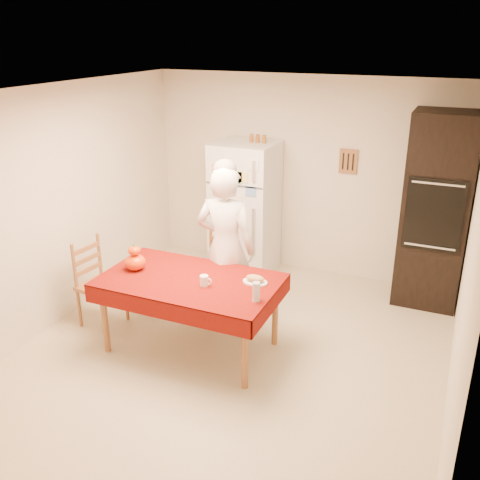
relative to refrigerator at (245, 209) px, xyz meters
The scene contains 17 objects.
floor 2.16m from the refrigerator, 70.93° to the right, with size 4.50×4.50×0.00m, color #C1B38B.
room_shell 2.13m from the refrigerator, 70.89° to the right, with size 4.02×4.52×2.51m.
refrigerator is the anchor object (origin of this frame).
oven_cabinet 2.29m from the refrigerator, ahead, with size 0.70×0.62×2.20m.
dining_table 1.97m from the refrigerator, 82.89° to the right, with size 1.70×1.00×0.76m.
chair_far 1.27m from the refrigerator, 81.53° to the right, with size 0.51×0.49×0.95m.
chair_left 2.13m from the refrigerator, 116.04° to the right, with size 0.45×0.47×0.95m.
seated_woman 1.41m from the refrigerator, 75.39° to the right, with size 0.64×0.42×1.76m, color white.
coffee_mug 2.07m from the refrigerator, 77.80° to the right, with size 0.08×0.08×0.10m, color white.
pumpkin_lower 2.00m from the refrigerator, 100.15° to the right, with size 0.21×0.21×0.16m, color #D44E05.
pumpkin_upper 2.00m from the refrigerator, 100.15° to the right, with size 0.12×0.12×0.09m, color #D04F04.
wine_glass 2.33m from the refrigerator, 64.77° to the right, with size 0.07×0.07×0.18m, color silver.
bread_plate 1.98m from the refrigerator, 64.45° to the right, with size 0.24×0.24×0.02m, color white.
bread_loaf 1.98m from the refrigerator, 64.45° to the right, with size 0.18×0.10×0.06m, color #A37A50.
spice_jar_left 0.90m from the refrigerator, 40.83° to the left, with size 0.05×0.05×0.10m, color brown.
spice_jar_mid 0.91m from the refrigerator, 19.78° to the left, with size 0.05×0.05×0.10m, color brown.
spice_jar_right 0.93m from the refrigerator, 12.58° to the left, with size 0.05×0.05×0.10m, color brown.
Camera 1 is at (1.87, -4.12, 2.98)m, focal length 40.00 mm.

